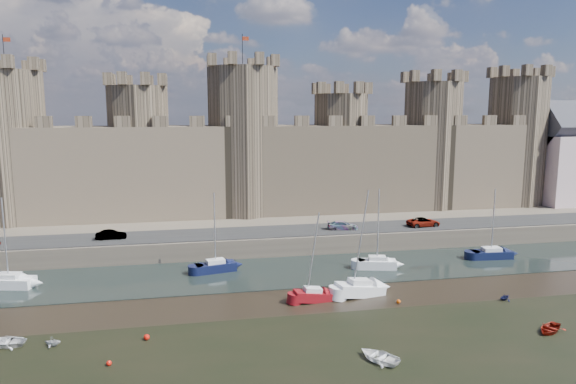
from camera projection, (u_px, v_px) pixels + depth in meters
name	position (u px, v px, depth m)	size (l,w,h in m)	color
ground	(289.00, 378.00, 36.46)	(160.00, 160.00, 0.00)	black
water_channel	(250.00, 274.00, 59.73)	(160.00, 12.00, 0.08)	black
quay	(227.00, 207.00, 94.46)	(160.00, 60.00, 2.50)	#4C443A
road	(241.00, 233.00, 69.04)	(160.00, 7.00, 0.10)	black
castle	(227.00, 156.00, 81.07)	(108.50, 11.00, 29.00)	#42382B
car_1	(111.00, 235.00, 65.53)	(1.32, 3.77, 1.24)	gray
car_2	(343.00, 225.00, 70.96)	(1.72, 4.23, 1.23)	gray
car_3	(424.00, 222.00, 72.88)	(2.20, 4.77, 1.33)	gray
sailboat_0	(9.00, 281.00, 54.92)	(5.55, 3.19, 9.77)	white
sailboat_1	(216.00, 266.00, 60.30)	(4.97, 2.77, 9.41)	black
sailboat_2	(377.00, 263.00, 61.48)	(4.77, 2.73, 9.69)	white
sailboat_3	(491.00, 253.00, 65.84)	(5.27, 2.37, 9.01)	black
sailboat_4	(313.00, 295.00, 51.12)	(4.00, 1.91, 9.03)	maroon
sailboat_5	(360.00, 288.00, 52.67)	(5.39, 2.91, 11.01)	white
dinghy_2	(379.00, 356.00, 39.00)	(2.36, 0.68, 3.30)	white
dinghy_3	(53.00, 342.00, 41.34)	(1.26, 0.77, 1.45)	silver
dinghy_4	(550.00, 329.00, 44.02)	(2.02, 0.59, 2.82)	maroon
dinghy_6	(4.00, 342.00, 41.39)	(2.29, 0.66, 3.21)	silver
dinghy_7	(505.00, 297.00, 51.34)	(1.10, 0.67, 1.27)	black
buoy_0	(109.00, 363.00, 38.22)	(0.40, 0.40, 0.40)	red
buoy_1	(147.00, 337.00, 42.49)	(0.50, 0.50, 0.50)	red
buoy_3	(398.00, 302.00, 50.55)	(0.42, 0.42, 0.42)	#E9520A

